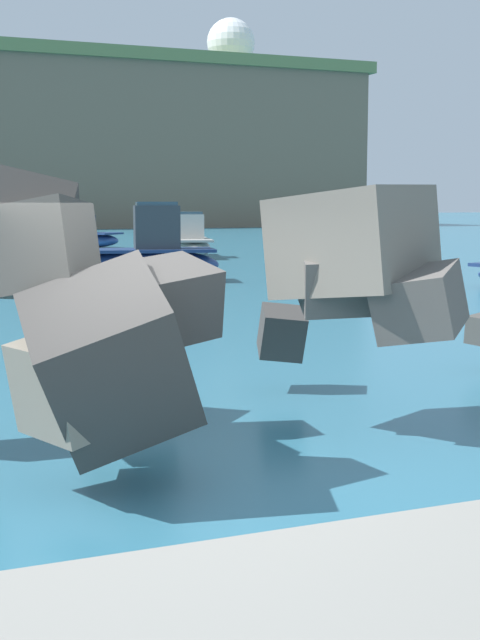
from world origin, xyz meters
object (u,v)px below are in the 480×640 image
boat_far_left (85,237)px  mooring_buoy_middle (335,260)px  boat_mid_right (148,257)px  mooring_buoy_inner (442,285)px  radar_dome (231,49)px  boat_mid_centre (190,243)px

boat_far_left → mooring_buoy_middle: bearing=-71.1°
boat_mid_right → mooring_buoy_inner: 9.24m
boat_far_left → radar_dome: 71.81m
boat_mid_centre → boat_far_left: size_ratio=1.26×
boat_far_left → mooring_buoy_middle: (6.27, -18.30, -0.40)m
mooring_buoy_inner → radar_dome: radar_dome is taller
boat_mid_centre → radar_dome: radar_dome is taller
boat_mid_centre → boat_mid_right: size_ratio=1.17×
boat_mid_centre → mooring_buoy_inner: boat_mid_centre is taller
boat_mid_centre → mooring_buoy_middle: boat_mid_centre is taller
boat_mid_right → radar_dome: (35.15, 83.13, 21.51)m
mooring_buoy_inner → boat_mid_centre: bearing=94.2°
mooring_buoy_middle → radar_dome: radar_dome is taller
boat_mid_right → boat_far_left: (2.79, 22.80, -0.17)m
boat_mid_centre → boat_far_left: 11.06m
boat_mid_right → radar_dome: radar_dome is taller
boat_far_left → radar_dome: radar_dome is taller
boat_far_left → mooring_buoy_inner: bearing=-82.2°
boat_mid_right → boat_far_left: size_ratio=1.08×
boat_mid_right → mooring_buoy_inner: (6.79, -6.25, -0.57)m
mooring_buoy_middle → mooring_buoy_inner: bearing=-102.0°
mooring_buoy_inner → mooring_buoy_middle: (2.28, 10.76, 0.00)m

